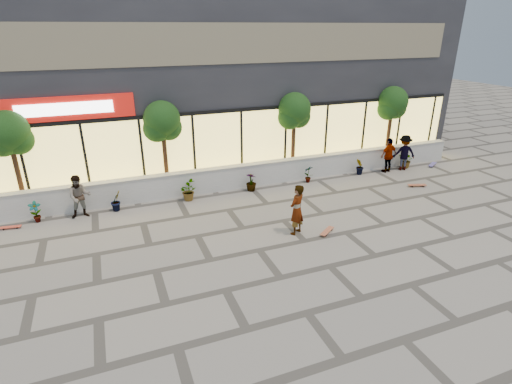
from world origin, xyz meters
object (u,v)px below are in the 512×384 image
object	(u,v)px
tree_east	(392,105)
skateboard_center	(327,231)
skateboard_right_far	(432,164)
tree_west	(9,136)
skateboard_left	(11,227)
skater_center	(297,210)
skater_right_far	(404,153)
tree_midwest	(162,124)
skateboard_right_near	(417,185)
skater_right_near	(389,155)
skater_left	(80,197)
tree_mideast	(294,113)

from	to	relation	value
tree_east	skateboard_center	distance (m)	9.59
skateboard_right_far	tree_west	bearing A→B (deg)	144.17
tree_west	skateboard_left	size ratio (longest dim) A/B	5.50
skater_center	skateboard_left	bearing A→B (deg)	-54.85
skater_center	skater_right_far	xyz separation A→B (m)	(7.95, 4.06, -0.02)
tree_midwest	tree_east	distance (m)	11.50
tree_east	skateboard_right_near	bearing A→B (deg)	-105.85
skater_right_near	skateboard_left	bearing A→B (deg)	-9.46
skater_center	skater_left	size ratio (longest dim) A/B	1.08
skateboard_right_far	skateboard_left	bearing A→B (deg)	148.73
skater_right_near	skateboard_center	world-z (taller)	skater_right_near
tree_mideast	skateboard_right_far	distance (m)	8.00
tree_midwest	tree_mideast	world-z (taller)	same
tree_west	skateboard_center	xyz separation A→B (m)	(9.99, -5.85, -2.91)
skater_right_near	tree_mideast	bearing A→B (deg)	-27.09
skater_right_near	tree_east	bearing A→B (deg)	-135.35
tree_west	tree_east	xyz separation A→B (m)	(17.00, 0.00, 0.00)
tree_west	skateboard_right_near	size ratio (longest dim) A/B	4.64
skateboard_center	skateboard_right_near	xyz separation A→B (m)	(6.01, 2.33, 0.00)
tree_west	skateboard_center	bearing A→B (deg)	-30.37
skater_left	tree_west	bearing A→B (deg)	144.98
skater_right_far	skateboard_right_near	bearing A→B (deg)	83.31
skateboard_center	skateboard_right_near	distance (m)	6.45
skater_center	tree_west	bearing A→B (deg)	-63.11
skateboard_center	skateboard_right_near	bearing A→B (deg)	-14.27
skater_left	skater_right_far	bearing A→B (deg)	-0.82
tree_mideast	skateboard_center	xyz separation A→B (m)	(-1.51, -5.85, -2.91)
tree_east	skater_right_far	world-z (taller)	tree_east
skater_center	skater_right_far	bearing A→B (deg)	175.29
skater_right_far	skateboard_right_near	xyz separation A→B (m)	(-0.92, -2.12, -0.80)
skater_left	skateboard_right_near	size ratio (longest dim) A/B	1.97
tree_midwest	skater_right_far	distance (m)	11.70
tree_midwest	skateboard_right_near	world-z (taller)	tree_midwest
tree_midwest	skater_right_far	size ratio (longest dim) A/B	2.22
skater_right_far	skateboard_left	distance (m)	17.27
skater_center	skateboard_center	xyz separation A→B (m)	(1.01, -0.39, -0.82)
skater_center	skater_left	xyz separation A→B (m)	(-6.92, 4.06, -0.07)
tree_midwest	skateboard_center	distance (m)	7.93
skater_right_near	skater_right_far	bearing A→B (deg)	170.19
tree_mideast	skater_left	bearing A→B (deg)	-171.56
tree_mideast	skater_right_far	bearing A→B (deg)	-14.48
tree_west	skateboard_center	size ratio (longest dim) A/B	5.17
skater_right_near	tree_west	bearing A→B (deg)	-14.81
tree_west	skater_right_near	size ratio (longest dim) A/B	2.29
tree_midwest	tree_west	bearing A→B (deg)	180.00
tree_east	skater_right_far	distance (m)	2.53
tree_west	skateboard_right_near	distance (m)	16.64
tree_mideast	skateboard_center	bearing A→B (deg)	-104.50
tree_midwest	skateboard_right_far	bearing A→B (deg)	-6.43
tree_west	tree_midwest	bearing A→B (deg)	0.00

